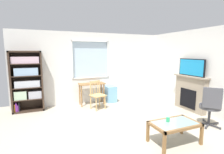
% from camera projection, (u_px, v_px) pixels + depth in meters
% --- Properties ---
extents(ground, '(6.34, 5.89, 0.02)m').
position_uv_depth(ground, '(120.00, 128.00, 4.14)').
color(ground, '#B2A893').
extents(wall_back_with_window, '(5.34, 0.15, 2.51)m').
position_uv_depth(wall_back_with_window, '(92.00, 69.00, 6.21)').
color(wall_back_with_window, silver).
rests_on(wall_back_with_window, ground).
extents(wall_right, '(0.12, 5.09, 2.51)m').
position_uv_depth(wall_right, '(205.00, 72.00, 4.99)').
color(wall_right, silver).
rests_on(wall_right, ground).
extents(bookshelf, '(0.90, 0.38, 1.86)m').
position_uv_depth(bookshelf, '(27.00, 80.00, 5.22)').
color(bookshelf, '#38281E').
rests_on(bookshelf, ground).
extents(desk_under_window, '(0.89, 0.40, 0.75)m').
position_uv_depth(desk_under_window, '(92.00, 87.00, 5.93)').
color(desk_under_window, olive).
rests_on(desk_under_window, ground).
extents(wooden_chair, '(0.51, 0.50, 0.90)m').
position_uv_depth(wooden_chair, '(97.00, 95.00, 5.49)').
color(wooden_chair, tan).
rests_on(wooden_chair, ground).
extents(plastic_drawer_unit, '(0.35, 0.40, 0.58)m').
position_uv_depth(plastic_drawer_unit, '(111.00, 94.00, 6.30)').
color(plastic_drawer_unit, '#72ADDB').
rests_on(plastic_drawer_unit, ground).
extents(fireplace, '(0.26, 1.18, 1.10)m').
position_uv_depth(fireplace, '(190.00, 93.00, 5.34)').
color(fireplace, gray).
rests_on(fireplace, ground).
extents(tv, '(0.06, 0.93, 0.52)m').
position_uv_depth(tv, '(192.00, 67.00, 5.22)').
color(tv, black).
rests_on(tv, fireplace).
extents(office_chair, '(0.63, 0.60, 1.00)m').
position_uv_depth(office_chair, '(211.00, 105.00, 4.14)').
color(office_chair, '#4C4C51').
rests_on(office_chair, ground).
extents(coffee_table, '(0.96, 0.56, 0.43)m').
position_uv_depth(coffee_table, '(175.00, 126.00, 3.40)').
color(coffee_table, '#8C9E99').
rests_on(coffee_table, ground).
extents(sippy_cup, '(0.07, 0.07, 0.09)m').
position_uv_depth(sippy_cup, '(168.00, 119.00, 3.44)').
color(sippy_cup, '#33B770').
rests_on(sippy_cup, coffee_table).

